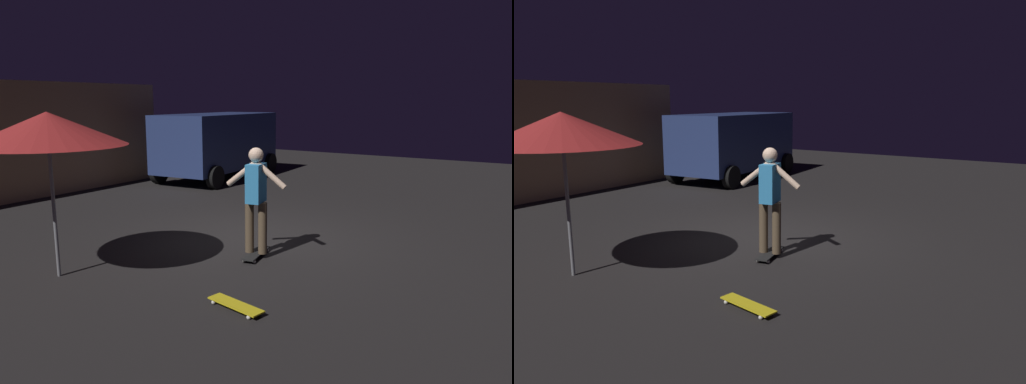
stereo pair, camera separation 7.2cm
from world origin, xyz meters
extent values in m
plane|color=black|center=(0.00, 0.00, 0.00)|extent=(28.00, 28.00, 0.00)
cube|color=navy|center=(5.20, 4.71, 1.18)|extent=(4.76, 2.32, 1.70)
cube|color=black|center=(7.47, 4.92, 1.53)|extent=(0.22, 1.75, 0.64)
cylinder|color=black|center=(6.85, 5.86, 0.33)|extent=(0.68, 0.28, 0.66)
cylinder|color=black|center=(7.04, 3.89, 0.33)|extent=(0.68, 0.28, 0.66)
cylinder|color=black|center=(3.37, 5.53, 0.33)|extent=(0.68, 0.28, 0.66)
cylinder|color=black|center=(3.55, 3.56, 0.33)|extent=(0.68, 0.28, 0.66)
cylinder|color=slate|center=(-3.02, 1.29, 1.10)|extent=(0.05, 0.05, 2.20)
cone|color=#A52626|center=(-3.02, 1.29, 2.08)|extent=(2.10, 2.10, 0.45)
cube|color=black|center=(-0.80, -0.60, 0.06)|extent=(0.80, 0.36, 0.02)
sphere|color=silver|center=(-0.53, -0.46, 0.03)|extent=(0.05, 0.05, 0.05)
sphere|color=silver|center=(-0.49, -0.62, 0.03)|extent=(0.05, 0.05, 0.05)
sphere|color=silver|center=(-1.11, -0.58, 0.03)|extent=(0.05, 0.05, 0.05)
sphere|color=silver|center=(-1.08, -0.75, 0.03)|extent=(0.05, 0.05, 0.05)
cube|color=gold|center=(-2.57, -1.45, 0.06)|extent=(0.34, 0.80, 0.02)
sphere|color=silver|center=(-2.60, -1.14, 0.03)|extent=(0.05, 0.05, 0.05)
sphere|color=silver|center=(-2.43, -1.17, 0.03)|extent=(0.05, 0.05, 0.05)
sphere|color=silver|center=(-2.71, -1.73, 0.03)|extent=(0.05, 0.05, 0.05)
sphere|color=silver|center=(-2.54, -1.76, 0.03)|extent=(0.05, 0.05, 0.05)
cylinder|color=brown|center=(-0.82, -0.49, 0.48)|extent=(0.14, 0.14, 0.82)
cylinder|color=brown|center=(-0.78, -0.71, 0.48)|extent=(0.14, 0.14, 0.82)
cube|color=#338CCC|center=(-0.80, -0.60, 1.19)|extent=(0.42, 0.29, 0.60)
sphere|color=beige|center=(-0.80, -0.60, 1.62)|extent=(0.23, 0.23, 0.23)
cylinder|color=beige|center=(-0.85, -0.39, 1.34)|extent=(0.20, 0.55, 0.46)
cylinder|color=beige|center=(-0.75, -0.82, 1.34)|extent=(0.20, 0.55, 0.46)
camera|label=1|loc=(-6.91, -4.54, 2.45)|focal=33.54mm
camera|label=2|loc=(-6.87, -4.60, 2.45)|focal=33.54mm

